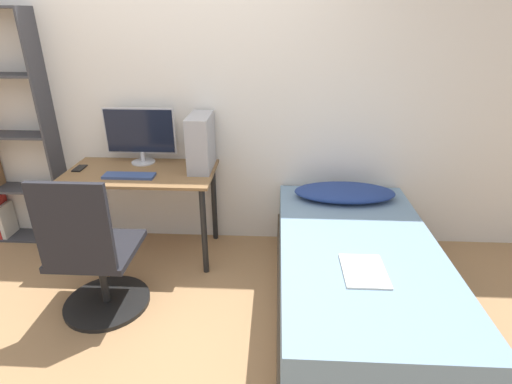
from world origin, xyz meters
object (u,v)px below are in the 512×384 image
at_px(office_chair, 95,264).
at_px(pc_tower, 201,142).
at_px(bed, 356,279).
at_px(keyboard, 129,176).
at_px(monitor, 140,133).

relative_size(office_chair, pc_tower, 2.40).
height_order(bed, keyboard, keyboard).
bearing_deg(monitor, keyboard, -91.50).
bearing_deg(office_chair, bed, 3.19).
bearing_deg(monitor, bed, -27.45).
xyz_separation_m(bed, monitor, (-1.61, 0.84, 0.72)).
height_order(bed, pc_tower, pc_tower).
relative_size(bed, monitor, 3.37).
distance_m(keyboard, pc_tower, 0.59).
relative_size(office_chair, bed, 0.53).
distance_m(bed, keyboard, 1.77).
relative_size(monitor, keyboard, 1.48).
relative_size(office_chair, monitor, 1.79).
bearing_deg(keyboard, bed, -17.82).
distance_m(bed, pc_tower, 1.50).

